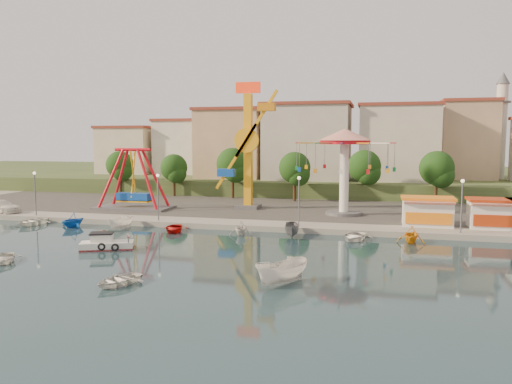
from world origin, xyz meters
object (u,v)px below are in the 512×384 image
(pirate_ship_ride, at_px, (133,180))
(wave_swinger, at_px, (345,152))
(cabin_motorboat, at_px, (106,244))
(rowboat_a, at_px, (4,258))
(skiff, at_px, (282,272))
(kamikaze_tower, at_px, (250,149))
(van, at_px, (2,206))

(pirate_ship_ride, relative_size, wave_swinger, 0.86)
(cabin_motorboat, bearing_deg, rowboat_a, -153.02)
(pirate_ship_ride, height_order, rowboat_a, pirate_ship_ride)
(cabin_motorboat, height_order, skiff, skiff)
(kamikaze_tower, bearing_deg, rowboat_a, -112.06)
(pirate_ship_ride, bearing_deg, kamikaze_tower, 13.76)
(wave_swinger, distance_m, van, 43.11)
(kamikaze_tower, relative_size, cabin_motorboat, 3.39)
(wave_swinger, bearing_deg, pirate_ship_ride, -177.30)
(cabin_motorboat, bearing_deg, skiff, -44.78)
(pirate_ship_ride, bearing_deg, wave_swinger, 2.70)
(wave_swinger, bearing_deg, kamikaze_tower, 169.22)
(pirate_ship_ride, height_order, van, pirate_ship_ride)
(wave_swinger, xyz_separation_m, cabin_motorboat, (-19.36, -21.73, -7.77))
(cabin_motorboat, bearing_deg, wave_swinger, 25.61)
(kamikaze_tower, bearing_deg, van, -160.09)
(wave_swinger, distance_m, rowboat_a, 38.14)
(pirate_ship_ride, xyz_separation_m, wave_swinger, (27.25, 1.28, 3.80))
(cabin_motorboat, bearing_deg, van, 126.33)
(kamikaze_tower, height_order, cabin_motorboat, kamikaze_tower)
(kamikaze_tower, distance_m, cabin_motorboat, 26.35)
(rowboat_a, height_order, van, van)
(skiff, bearing_deg, cabin_motorboat, -166.89)
(pirate_ship_ride, distance_m, rowboat_a, 27.14)
(skiff, bearing_deg, pirate_ship_ride, 167.70)
(rowboat_a, bearing_deg, wave_swinger, 17.71)
(kamikaze_tower, height_order, wave_swinger, kamikaze_tower)
(skiff, bearing_deg, wave_swinger, 121.02)
(wave_swinger, height_order, rowboat_a, wave_swinger)
(pirate_ship_ride, xyz_separation_m, van, (-14.51, -7.00, -3.02))
(pirate_ship_ride, distance_m, van, 16.39)
(pirate_ship_ride, xyz_separation_m, skiff, (25.15, -27.45, -3.53))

